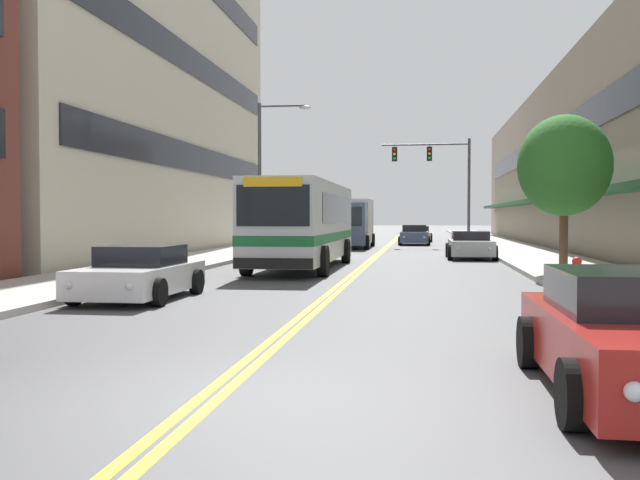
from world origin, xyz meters
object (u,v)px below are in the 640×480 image
at_px(street_lamp_left_far, 268,164).
at_px(fire_hydrant, 577,273).
at_px(car_white_parked_left_mid, 140,274).
at_px(traffic_signal_mast, 440,170).
at_px(car_silver_parked_right_mid, 470,245).
at_px(city_bus, 304,221).
at_px(car_champagne_moving_lead, 418,234).
at_px(car_navy_parked_left_far, 303,241).
at_px(street_tree_right_mid, 564,166).
at_px(car_slate_blue_moving_second, 414,235).
at_px(car_red_parked_right_foreground, 633,338).
at_px(box_truck, 352,222).

height_order(street_lamp_left_far, fire_hydrant, street_lamp_left_far).
relative_size(car_white_parked_left_mid, traffic_signal_mast, 0.62).
height_order(car_silver_parked_right_mid, fire_hydrant, car_silver_parked_right_mid).
bearing_deg(fire_hydrant, car_silver_parked_right_mid, 95.75).
distance_m(city_bus, car_champagne_moving_lead, 30.20).
relative_size(city_bus, car_champagne_moving_lead, 2.52).
bearing_deg(traffic_signal_mast, car_white_parked_left_mid, -103.83).
bearing_deg(car_navy_parked_left_far, car_silver_parked_right_mid, -34.21).
relative_size(street_tree_right_mid, fire_hydrant, 6.35).
distance_m(car_silver_parked_right_mid, car_slate_blue_moving_second, 16.51).
bearing_deg(car_champagne_moving_lead, traffic_signal_mast, -81.55).
bearing_deg(car_silver_parked_right_mid, street_tree_right_mid, -76.96).
bearing_deg(car_red_parked_right_foreground, car_champagne_moving_lead, 92.97).
xyz_separation_m(city_bus, car_navy_parked_left_far, (-2.22, 12.82, -1.19)).
relative_size(car_red_parked_right_foreground, traffic_signal_mast, 0.64).
bearing_deg(street_lamp_left_far, car_navy_parked_left_far, 85.35).
height_order(car_red_parked_right_foreground, car_silver_parked_right_mid, car_red_parked_right_foreground).
relative_size(car_white_parked_left_mid, fire_hydrant, 5.44).
distance_m(car_navy_parked_left_far, box_truck, 5.58).
xyz_separation_m(car_silver_parked_right_mid, traffic_signal_mast, (-1.07, 13.51, 4.32)).
xyz_separation_m(city_bus, traffic_signal_mast, (5.50, 20.35, 3.15)).
xyz_separation_m(traffic_signal_mast, street_lamp_left_far, (-8.26, -14.15, -0.57)).
distance_m(city_bus, car_red_parked_right_foreground, 19.62).
distance_m(car_red_parked_right_foreground, car_slate_blue_moving_second, 41.66).
height_order(car_slate_blue_moving_second, street_tree_right_mid, street_tree_right_mid).
bearing_deg(street_tree_right_mid, fire_hydrant, -97.56).
bearing_deg(city_bus, car_white_parked_left_mid, -101.29).
bearing_deg(car_champagne_moving_lead, car_red_parked_right_foreground, -87.03).
bearing_deg(city_bus, fire_hydrant, -45.82).
relative_size(street_lamp_left_far, street_tree_right_mid, 1.44).
xyz_separation_m(car_navy_parked_left_far, fire_hydrant, (10.33, -21.17, -0.05)).
distance_m(car_red_parked_right_foreground, car_silver_parked_right_mid, 25.28).
bearing_deg(traffic_signal_mast, car_navy_parked_left_far, -135.72).
xyz_separation_m(car_red_parked_right_foreground, car_silver_parked_right_mid, (-0.02, 25.28, -0.02)).
xyz_separation_m(car_champagne_moving_lead, traffic_signal_mast, (1.42, -9.54, 4.36)).
bearing_deg(box_truck, car_white_parked_left_mid, -94.32).
bearing_deg(car_champagne_moving_lead, car_silver_parked_right_mid, -83.83).
bearing_deg(car_navy_parked_left_far, street_tree_right_mid, -54.88).
distance_m(city_bus, street_tree_right_mid, 9.46).
distance_m(car_white_parked_left_mid, car_slate_blue_moving_second, 34.28).
height_order(box_truck, street_tree_right_mid, street_tree_right_mid).
bearing_deg(car_navy_parked_left_far, car_slate_blue_moving_second, 59.44).
height_order(car_navy_parked_left_far, fire_hydrant, car_navy_parked_left_far).
relative_size(city_bus, car_white_parked_left_mid, 2.63).
relative_size(box_truck, traffic_signal_mast, 1.00).
height_order(car_navy_parked_left_far, street_lamp_left_far, street_lamp_left_far).
distance_m(car_champagne_moving_lead, car_slate_blue_moving_second, 6.77).
xyz_separation_m(car_slate_blue_moving_second, street_tree_right_mid, (4.97, -26.02, 2.89)).
relative_size(car_navy_parked_left_far, car_champagne_moving_lead, 0.99).
bearing_deg(car_slate_blue_moving_second, fire_hydrant, -82.33).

